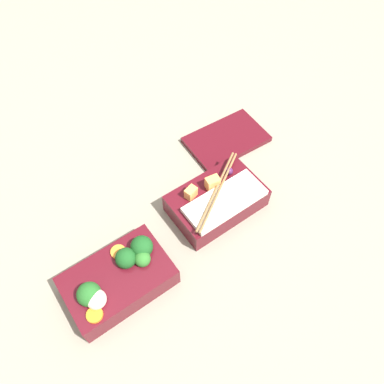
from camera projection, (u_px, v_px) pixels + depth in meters
The scene contains 4 objects.
ground_plane at pixel (171, 242), 0.78m from camera, with size 3.00×3.00×0.00m, color gray.
bento_tray_vegetable at pixel (118, 278), 0.70m from camera, with size 0.20×0.12×0.08m.
bento_tray_rice at pixel (217, 200), 0.80m from camera, with size 0.20×0.12×0.08m.
bento_lid at pixel (226, 139), 0.93m from camera, with size 0.19×0.12×0.01m, color #510F19.
Camera 1 is at (-0.17, -0.32, 0.70)m, focal length 35.00 mm.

